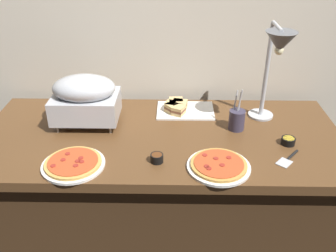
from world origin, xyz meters
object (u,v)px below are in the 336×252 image
object	(u,v)px
chafing_dish	(85,98)
sauce_cup_near	(288,141)
pizza_plate_front	(219,165)
heat_lamp	(277,52)
pizza_plate_center	(73,164)
serving_spatula	(288,159)
sauce_cup_far	(157,158)
utensil_holder	(237,119)
sandwich_platter	(180,108)

from	to	relation	value
chafing_dish	sauce_cup_near	bearing A→B (deg)	-10.58
pizza_plate_front	sauce_cup_near	size ratio (longest dim) A/B	4.17
heat_lamp	pizza_plate_center	bearing A→B (deg)	-158.89
chafing_dish	serving_spatula	xyz separation A→B (m)	(1.01, -0.33, -0.15)
chafing_dish	heat_lamp	bearing A→B (deg)	-1.99
sauce_cup_far	utensil_holder	size ratio (longest dim) A/B	0.26
sauce_cup_far	utensil_holder	world-z (taller)	utensil_holder
heat_lamp	pizza_plate_center	world-z (taller)	heat_lamp
sauce_cup_near	utensil_holder	bearing A→B (deg)	148.53
pizza_plate_center	serving_spatula	distance (m)	1.00
utensil_holder	pizza_plate_center	bearing A→B (deg)	-155.97
pizza_plate_front	utensil_holder	distance (m)	0.38
utensil_holder	pizza_plate_front	bearing A→B (deg)	-109.86
utensil_holder	heat_lamp	bearing A→B (deg)	5.36
pizza_plate_center	utensil_holder	xyz separation A→B (m)	(0.79, 0.35, 0.05)
heat_lamp	pizza_plate_center	size ratio (longest dim) A/B	1.88
heat_lamp	sauce_cup_far	bearing A→B (deg)	-150.24
sandwich_platter	utensil_holder	size ratio (longest dim) A/B	1.43
pizza_plate_front	sauce_cup_far	bearing A→B (deg)	171.35
pizza_plate_front	pizza_plate_center	bearing A→B (deg)	179.80
pizza_plate_center	heat_lamp	bearing A→B (deg)	21.11
chafing_dish	pizza_plate_center	distance (m)	0.43
pizza_plate_center	utensil_holder	bearing A→B (deg)	24.03
pizza_plate_front	serving_spatula	world-z (taller)	pizza_plate_front
pizza_plate_front	serving_spatula	bearing A→B (deg)	12.22
chafing_dish	pizza_plate_front	size ratio (longest dim) A/B	1.20
pizza_plate_center	chafing_dish	bearing A→B (deg)	92.28
heat_lamp	serving_spatula	distance (m)	0.52
sandwich_platter	pizza_plate_front	bearing A→B (deg)	-72.70
sandwich_platter	sauce_cup_far	world-z (taller)	sandwich_platter
heat_lamp	pizza_plate_front	world-z (taller)	heat_lamp
chafing_dish	sauce_cup_far	xyz separation A→B (m)	(0.40, -0.36, -0.13)
heat_lamp	serving_spatula	size ratio (longest dim) A/B	3.61
chafing_dish	heat_lamp	size ratio (longest dim) A/B	0.64
heat_lamp	serving_spatula	world-z (taller)	heat_lamp
chafing_dish	sauce_cup_far	world-z (taller)	chafing_dish
utensil_holder	serving_spatula	world-z (taller)	utensil_holder
sandwich_platter	sauce_cup_far	size ratio (longest dim) A/B	5.47
serving_spatula	sandwich_platter	bearing A→B (deg)	136.45
pizza_plate_front	sauce_cup_far	size ratio (longest dim) A/B	4.81
sauce_cup_near	utensil_holder	size ratio (longest dim) A/B	0.30
pizza_plate_center	serving_spatula	world-z (taller)	pizza_plate_center
pizza_plate_front	sauce_cup_far	distance (m)	0.29
sandwich_platter	sauce_cup_near	size ratio (longest dim) A/B	4.74
chafing_dish	pizza_plate_front	bearing A→B (deg)	-30.75
pizza_plate_front	sandwich_platter	world-z (taller)	sandwich_platter
pizza_plate_front	utensil_holder	xyz separation A→B (m)	(0.13, 0.36, 0.05)
pizza_plate_center	sandwich_platter	xyz separation A→B (m)	(0.49, 0.55, 0.01)
heat_lamp	utensil_holder	size ratio (longest dim) A/B	2.35
chafing_dish	sandwich_platter	xyz separation A→B (m)	(0.51, 0.15, -0.13)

